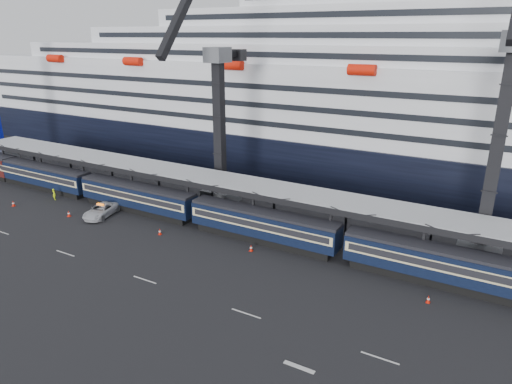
% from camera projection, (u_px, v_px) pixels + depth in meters
% --- Properties ---
extents(ground, '(260.00, 260.00, 0.00)m').
position_uv_depth(ground, '(286.00, 298.00, 43.08)').
color(ground, black).
rests_on(ground, ground).
extents(lane_markings, '(111.00, 4.27, 0.02)m').
position_uv_depth(lane_markings, '(352.00, 359.00, 34.98)').
color(lane_markings, beige).
rests_on(lane_markings, ground).
extents(train, '(133.05, 3.00, 4.05)m').
position_uv_depth(train, '(288.00, 230.00, 52.75)').
color(train, black).
rests_on(train, ground).
extents(canopy, '(130.00, 6.25, 5.53)m').
position_uv_depth(canopy, '(340.00, 202.00, 52.86)').
color(canopy, '#9C9FA4').
rests_on(canopy, ground).
extents(cruise_ship, '(214.09, 28.84, 34.00)m').
position_uv_depth(cruise_ship, '(401.00, 104.00, 77.33)').
color(cruise_ship, black).
rests_on(cruise_ship, ground).
extents(crane_dark_near, '(4.50, 17.75, 35.08)m').
position_uv_depth(crane_dark_near, '(218.00, 123.00, 63.78)').
color(crane_dark_near, '#4A4D51').
rests_on(crane_dark_near, ground).
extents(crane_dark_mid, '(4.50, 18.24, 39.64)m').
position_uv_depth(crane_dark_mid, '(498.00, 141.00, 46.16)').
color(crane_dark_mid, '#4A4D51').
rests_on(crane_dark_mid, ground).
extents(pickup_truck, '(4.13, 6.45, 1.66)m').
position_uv_depth(pickup_truck, '(101.00, 210.00, 62.28)').
color(pickup_truck, silver).
rests_on(pickup_truck, ground).
extents(worker, '(0.72, 0.58, 1.71)m').
position_uv_depth(worker, '(54.00, 194.00, 68.55)').
color(worker, '#CCEF0C').
rests_on(worker, ground).
extents(traffic_cone_a, '(0.43, 0.43, 0.87)m').
position_uv_depth(traffic_cone_a, '(13.00, 203.00, 66.04)').
color(traffic_cone_a, red).
rests_on(traffic_cone_a, ground).
extents(traffic_cone_b, '(0.43, 0.43, 0.87)m').
position_uv_depth(traffic_cone_b, '(69.00, 214.00, 62.31)').
color(traffic_cone_b, red).
rests_on(traffic_cone_b, ground).
extents(traffic_cone_c, '(0.40, 0.40, 0.79)m').
position_uv_depth(traffic_cone_c, '(160.00, 232.00, 56.70)').
color(traffic_cone_c, red).
rests_on(traffic_cone_c, ground).
extents(traffic_cone_d, '(0.40, 0.40, 0.81)m').
position_uv_depth(traffic_cone_d, '(251.00, 248.00, 52.36)').
color(traffic_cone_d, red).
rests_on(traffic_cone_d, ground).
extents(traffic_cone_e, '(0.38, 0.38, 0.75)m').
position_uv_depth(traffic_cone_e, '(428.00, 299.00, 42.28)').
color(traffic_cone_e, red).
rests_on(traffic_cone_e, ground).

